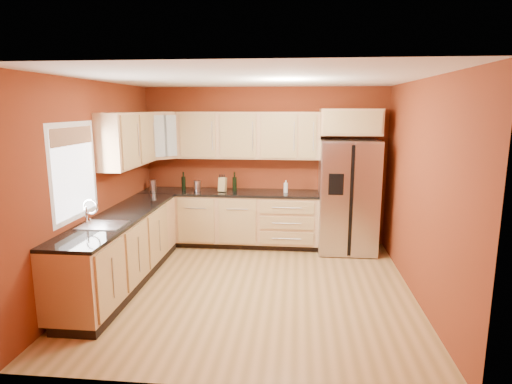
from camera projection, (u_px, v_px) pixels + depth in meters
floor at (252, 288)px, 5.46m from camera, size 4.00×4.00×0.00m
ceiling at (251, 78)px, 4.96m from camera, size 4.00×4.00×0.00m
wall_back at (265, 166)px, 7.17m from camera, size 4.00×0.04×2.60m
wall_front at (223, 236)px, 3.26m from camera, size 4.00×0.04×2.60m
wall_left at (95, 185)px, 5.41m from camera, size 0.04×4.00×2.60m
wall_right at (421, 191)px, 5.02m from camera, size 0.04×4.00×2.60m
base_cabinets_back at (230, 220)px, 7.09m from camera, size 2.90×0.60×0.88m
base_cabinets_left at (122, 251)px, 5.54m from camera, size 0.60×2.80×0.88m
countertop_back at (230, 193)px, 6.99m from camera, size 2.90×0.62×0.04m
countertop_left at (120, 216)px, 5.45m from camera, size 0.62×2.80×0.04m
upper_cabinets_back at (249, 135)px, 6.93m from camera, size 2.30×0.33×0.75m
upper_cabinets_left at (127, 140)px, 6.00m from camera, size 0.33×1.35×0.75m
corner_upper_cabinet at (160, 135)px, 6.90m from camera, size 0.67×0.67×0.75m
over_fridge_cabinet at (350, 122)px, 6.60m from camera, size 0.92×0.60×0.40m
refrigerator at (348, 196)px, 6.75m from camera, size 0.90×0.75×1.78m
window at (74, 171)px, 4.87m from camera, size 0.03×0.90×1.00m
sink_faucet at (102, 213)px, 4.93m from camera, size 0.50×0.42×0.30m
canister_left at (197, 186)px, 6.99m from camera, size 0.13×0.13×0.17m
canister_right at (153, 185)px, 7.08m from camera, size 0.11×0.11×0.17m
wine_bottle_a at (184, 181)px, 7.09m from camera, size 0.07×0.07×0.30m
wine_bottle_b at (235, 181)px, 6.99m from camera, size 0.08×0.08×0.32m
knife_block at (222, 184)px, 6.96m from camera, size 0.13×0.12×0.23m
soap_dispenser at (286, 187)px, 6.87m from camera, size 0.09×0.09×0.20m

